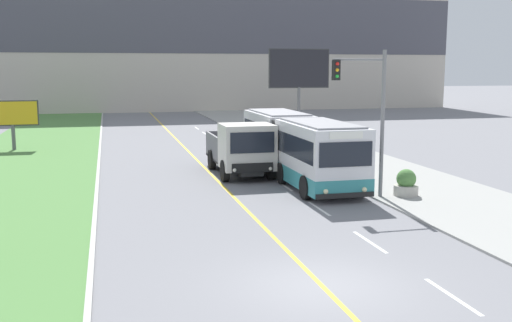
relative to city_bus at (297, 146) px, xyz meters
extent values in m
plane|color=slate|center=(-3.96, -14.38, -1.53)|extent=(300.00, 300.00, 0.00)
cube|color=#B2B2AD|center=(-9.54, -14.38, -1.49)|extent=(0.16, 140.00, 0.08)
cube|color=gold|center=(-3.96, -14.38, -1.53)|extent=(0.14, 140.00, 0.01)
cube|color=silver|center=(-1.21, -15.78, -1.53)|extent=(0.12, 2.40, 0.01)
cube|color=silver|center=(-1.21, -11.18, -1.53)|extent=(0.12, 2.40, 0.01)
cube|color=silver|center=(-1.21, -6.58, -1.53)|extent=(0.12, 2.40, 0.01)
cube|color=silver|center=(-1.21, -1.98, -1.53)|extent=(0.12, 2.40, 0.01)
cube|color=silver|center=(-1.21, 2.62, -1.53)|extent=(0.12, 2.40, 0.01)
cube|color=silver|center=(-1.21, 7.22, -1.53)|extent=(0.12, 2.40, 0.01)
cube|color=silver|center=(-1.21, 11.82, -1.53)|extent=(0.12, 2.40, 0.01)
cube|color=silver|center=(-1.21, 16.42, -1.53)|extent=(0.12, 2.40, 0.01)
cube|color=silver|center=(-1.21, 21.02, -1.53)|extent=(0.12, 2.40, 0.01)
cube|color=silver|center=(-1.21, 25.62, -1.53)|extent=(0.12, 2.40, 0.01)
cube|color=beige|center=(-3.96, 50.26, 8.64)|extent=(80.00, 8.00, 20.35)
cube|color=#4C4C56|center=(-3.96, 46.24, 9.15)|extent=(80.00, 0.04, 7.12)
cube|color=silver|center=(0.00, -3.31, 0.07)|extent=(2.50, 5.76, 2.66)
cube|color=teal|center=(0.00, -3.31, -0.91)|extent=(2.52, 5.78, 0.70)
cube|color=black|center=(0.00, -3.31, 0.47)|extent=(2.52, 5.30, 0.93)
cube|color=gray|center=(0.00, -3.31, 1.44)|extent=(2.12, 5.19, 0.08)
cube|color=silver|center=(0.00, 3.35, 0.07)|extent=(2.50, 5.76, 2.66)
cube|color=teal|center=(0.00, 3.35, -0.91)|extent=(2.52, 5.78, 0.70)
cube|color=black|center=(0.00, 3.35, 0.47)|extent=(2.52, 5.30, 0.93)
cube|color=gray|center=(0.00, 3.35, 1.44)|extent=(2.12, 5.19, 0.08)
cube|color=#474747|center=(0.00, 0.02, 0.07)|extent=(2.30, 0.90, 2.45)
cube|color=black|center=(0.00, -6.21, 0.47)|extent=(2.20, 0.04, 0.98)
cube|color=black|center=(0.00, -6.22, -1.16)|extent=(2.45, 0.06, 0.20)
sphere|color=#F4EAB2|center=(-0.81, -6.23, -0.96)|extent=(0.20, 0.20, 0.20)
sphere|color=#F4EAB2|center=(0.81, -6.23, -0.96)|extent=(0.20, 0.20, 0.20)
cube|color=white|center=(0.00, -6.21, 1.22)|extent=(1.37, 0.04, 0.28)
cylinder|color=black|center=(-1.19, -4.93, -1.03)|extent=(0.28, 1.00, 1.00)
cylinder|color=black|center=(1.19, -4.93, -1.03)|extent=(0.28, 1.00, 1.00)
cylinder|color=black|center=(-1.19, -1.47, -1.03)|extent=(0.28, 1.00, 1.00)
cylinder|color=black|center=(1.19, -1.47, -1.03)|extent=(0.28, 1.00, 1.00)
cylinder|color=black|center=(-1.19, 3.93, -1.03)|extent=(0.28, 1.00, 1.00)
cylinder|color=black|center=(1.19, 3.93, -1.03)|extent=(0.28, 1.00, 1.00)
cube|color=black|center=(-2.53, 1.93, -1.09)|extent=(1.10, 6.20, 0.20)
cube|color=beige|center=(-2.53, -0.06, 0.09)|extent=(2.45, 2.23, 2.15)
cube|color=black|center=(-2.53, -1.19, 0.41)|extent=(2.08, 0.04, 0.97)
cube|color=black|center=(-2.53, -1.20, -0.77)|extent=(1.96, 0.06, 0.44)
sphere|color=silver|center=(-3.39, -1.21, -0.84)|extent=(0.18, 0.18, 0.18)
sphere|color=silver|center=(-1.67, -1.21, -0.84)|extent=(0.18, 0.18, 0.18)
cube|color=slate|center=(-2.53, 3.16, -0.93)|extent=(2.32, 3.72, 0.12)
cube|color=slate|center=(-3.63, 3.16, -0.32)|extent=(0.12, 3.72, 1.33)
cube|color=slate|center=(-1.43, 3.16, -0.32)|extent=(0.12, 3.72, 1.33)
cube|color=slate|center=(-2.53, 1.37, -0.32)|extent=(2.32, 0.12, 1.33)
cube|color=slate|center=(-2.53, 4.96, -0.32)|extent=(2.32, 0.12, 1.33)
cube|color=slate|center=(-2.53, 1.37, 0.46)|extent=(2.32, 0.12, 0.24)
cylinder|color=black|center=(-3.65, -0.28, -1.01)|extent=(0.30, 1.04, 1.04)
cylinder|color=black|center=(-1.41, -0.28, -1.01)|extent=(0.30, 1.04, 1.04)
cylinder|color=black|center=(-3.65, 3.35, -1.01)|extent=(0.30, 1.04, 1.04)
cylinder|color=black|center=(-1.41, 3.35, -1.01)|extent=(0.30, 1.04, 1.04)
cylinder|color=slate|center=(1.90, -5.41, 1.50)|extent=(0.16, 0.16, 6.06)
cylinder|color=slate|center=(0.80, -5.41, 4.12)|extent=(2.20, 0.10, 0.10)
cube|color=black|center=(-0.16, -5.41, 3.72)|extent=(0.28, 0.24, 0.80)
sphere|color=red|center=(-0.16, -5.54, 3.96)|extent=(0.14, 0.14, 0.14)
sphere|color=orange|center=(-0.16, -5.54, 3.72)|extent=(0.14, 0.14, 0.14)
sphere|color=green|center=(-0.16, -5.54, 3.48)|extent=(0.14, 0.14, 0.14)
cylinder|color=#59595B|center=(5.91, 17.94, 0.39)|extent=(0.24, 0.24, 3.85)
cube|color=#333333|center=(5.91, 17.94, 3.78)|extent=(4.96, 0.20, 3.09)
cube|color=black|center=(5.91, 17.83, 3.78)|extent=(4.80, 0.02, 2.93)
cylinder|color=#59595B|center=(-15.00, 13.96, -0.69)|extent=(0.24, 0.24, 1.69)
cube|color=#333333|center=(-15.00, 13.96, 0.90)|extent=(3.30, 0.20, 1.66)
cube|color=gold|center=(-15.00, 13.85, 0.90)|extent=(3.14, 0.02, 1.50)
cylinder|color=#B7B2A8|center=(3.00, -5.53, -1.24)|extent=(1.01, 1.01, 0.43)
sphere|color=#518442|center=(3.00, -5.53, -0.75)|extent=(0.81, 0.81, 0.81)
cylinder|color=#B7B2A8|center=(2.89, -1.23, -1.24)|extent=(0.99, 0.99, 0.43)
sphere|color=#518442|center=(2.89, -1.23, -0.75)|extent=(0.79, 0.79, 0.79)
cylinder|color=#B7B2A8|center=(3.06, 3.06, -1.26)|extent=(0.93, 0.93, 0.38)
sphere|color=#518442|center=(3.06, 3.06, -0.81)|extent=(0.74, 0.74, 0.74)
camera|label=1|loc=(-8.95, -27.73, 3.79)|focal=42.00mm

